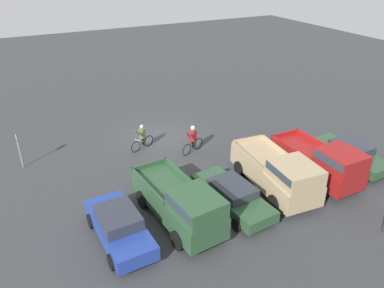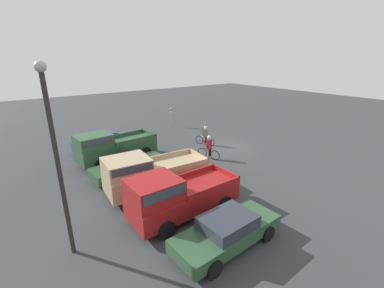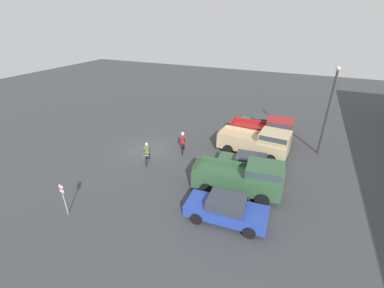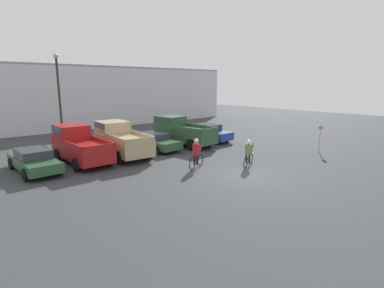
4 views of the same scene
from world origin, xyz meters
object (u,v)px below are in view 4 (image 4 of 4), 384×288
Objects in this scene: sedan_2 at (208,132)px; cyclist_0 at (249,153)px; pickup_truck_0 at (78,144)px; sedan_1 at (153,141)px; lamppost at (59,95)px; cyclist_1 at (196,153)px; pickup_truck_1 at (120,139)px; pickup_truck_2 at (180,130)px; fire_lane_sign at (320,135)px; sedan_0 at (34,160)px.

cyclist_0 reaches higher than sedan_2.
cyclist_0 is (7.41, -7.83, -0.36)m from pickup_truck_0.
sedan_1 is 7.73m from lamppost.
cyclist_1 is at bearing 145.66° from cyclist_0.
pickup_truck_1 and pickup_truck_2 have the same top height.
cyclist_1 is (4.77, -6.02, -0.25)m from pickup_truck_0.
cyclist_0 is at bearing -60.53° from lamppost.
sedan_1 is 2.32× the size of fire_lane_sign.
sedan_1 is at bearing -1.45° from pickup_truck_0.
fire_lane_sign is at bearing -16.03° from cyclist_1.
sedan_2 is 8.44m from cyclist_0.
sedan_1 is 2.86× the size of cyclist_0.
sedan_2 is (14.00, 0.30, 0.07)m from sedan_0.
lamppost is (3.26, 5.07, 3.46)m from sedan_0.
fire_lane_sign reaches higher than sedan_1.
cyclist_0 is (-0.95, -7.81, -0.38)m from pickup_truck_2.
sedan_2 is at bearing 41.67° from cyclist_1.
pickup_truck_2 is 7.87m from cyclist_0.
pickup_truck_0 reaches higher than sedan_0.
sedan_1 is at bearing 103.25° from cyclist_0.
lamppost is (0.46, 4.47, 2.97)m from pickup_truck_0.
sedan_0 is at bearing -176.92° from sedan_1.
cyclist_1 is at bearing -35.66° from sedan_0.
cyclist_0 is at bearing -116.69° from sedan_2.
pickup_truck_0 is 0.75× the size of lamppost.
pickup_truck_0 and pickup_truck_2 have the same top height.
pickup_truck_0 is 7.68m from cyclist_1.
sedan_2 is at bearing 1.24° from sedan_0.
lamppost is at bearing 119.47° from cyclist_0.
cyclist_0 is 0.95× the size of cyclist_1.
pickup_truck_2 reaches higher than sedan_1.
fire_lane_sign reaches higher than cyclist_1.
pickup_truck_0 is 0.94× the size of pickup_truck_1.
pickup_truck_1 is 6.20m from cyclist_1.
fire_lane_sign is at bearing -44.40° from sedan_1.
lamppost is at bearing 112.31° from cyclist_1.
sedan_1 is 5.60m from sedan_2.
pickup_truck_1 is 8.38m from sedan_2.
pickup_truck_0 is 1.17× the size of sedan_2.
cyclist_0 is at bearing -46.56° from pickup_truck_0.
lamppost is (-2.38, 4.60, 2.96)m from pickup_truck_1.
cyclist_1 reaches higher than sedan_0.
cyclist_1 reaches higher than sedan_2.
cyclist_1 reaches higher than sedan_1.
sedan_1 is (5.60, -0.14, -0.50)m from pickup_truck_0.
sedan_0 is 19.10m from fire_lane_sign.
sedan_2 is at bearing -5.38° from pickup_truck_2.
fire_lane_sign is at bearing -36.75° from pickup_truck_1.
cyclist_1 is (7.56, -5.43, 0.24)m from sedan_0.
pickup_truck_0 is at bearing 177.33° from pickup_truck_1.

